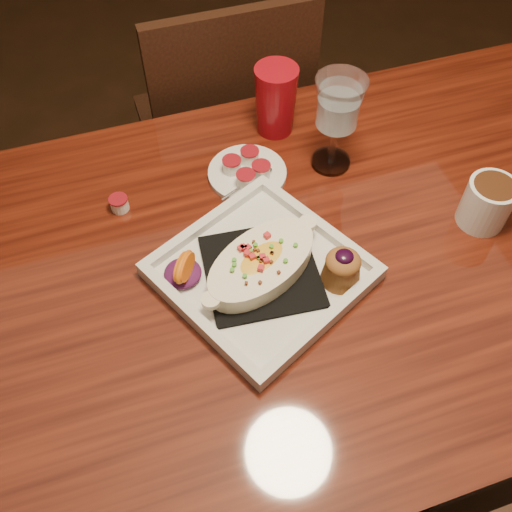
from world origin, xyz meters
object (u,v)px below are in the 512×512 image
object	(u,v)px
coffee_mug	(489,201)
saucer	(247,172)
table	(313,282)
red_tumbler	(276,100)
goblet	(338,108)
chair_far	(225,131)
plate	(267,268)

from	to	relation	value
coffee_mug	saucer	world-z (taller)	coffee_mug
table	saucer	size ratio (longest dim) A/B	9.56
table	red_tumbler	distance (m)	0.38
coffee_mug	red_tumbler	bearing A→B (deg)	125.53
goblet	saucer	distance (m)	0.21
coffee_mug	saucer	size ratio (longest dim) A/B	0.80
table	red_tumbler	xyz separation A→B (m)	(0.04, 0.34, 0.17)
chair_far	goblet	bearing A→B (deg)	104.40
plate	goblet	distance (m)	0.33
chair_far	goblet	size ratio (longest dim) A/B	4.63
saucer	chair_far	bearing A→B (deg)	81.20
saucer	table	bearing A→B (deg)	-73.83
red_tumbler	table	bearing A→B (deg)	-96.17
plate	red_tumbler	distance (m)	0.39
plate	red_tumbler	world-z (taller)	red_tumbler
coffee_mug	goblet	distance (m)	0.32
chair_far	red_tumbler	size ratio (longest dim) A/B	6.25
chair_far	goblet	world-z (taller)	goblet
table	plate	size ratio (longest dim) A/B	3.66
chair_far	red_tumbler	xyz separation A→B (m)	(0.04, -0.29, 0.32)
table	red_tumbler	world-z (taller)	red_tumbler
plate	saucer	bearing A→B (deg)	54.72
chair_far	red_tumbler	bearing A→B (deg)	97.09
coffee_mug	saucer	distance (m)	0.46
table	chair_far	xyz separation A→B (m)	(-0.00, 0.63, -0.15)
goblet	plate	bearing A→B (deg)	-133.43
goblet	red_tumbler	size ratio (longest dim) A/B	1.35
chair_far	plate	size ratio (longest dim) A/B	2.27
coffee_mug	red_tumbler	xyz separation A→B (m)	(-0.28, 0.36, 0.02)
red_tumbler	coffee_mug	bearing A→B (deg)	-51.86
plate	saucer	size ratio (longest dim) A/B	2.61
chair_far	coffee_mug	distance (m)	0.79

